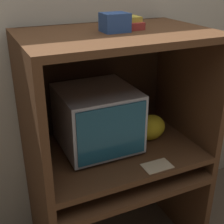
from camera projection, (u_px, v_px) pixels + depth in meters
wall_back at (90, 47)px, 2.00m from camera, size 6.00×0.06×2.60m
desk_base at (119, 199)px, 2.00m from camera, size 1.02×0.70×0.64m
desk_monitor_shelf at (116, 152)px, 1.91m from camera, size 1.02×0.68×0.12m
hutch_upper at (114, 74)px, 1.73m from camera, size 1.02×0.68×0.70m
crt_monitor at (97, 118)px, 1.83m from camera, size 0.43×0.44×0.37m
keyboard at (118, 180)px, 1.79m from camera, size 0.45×0.16×0.03m
mouse at (158, 167)px, 1.90m from camera, size 0.06×0.04×0.03m
snack_bag at (150, 127)px, 1.96m from camera, size 0.20×0.15×0.16m
book_stack at (125, 23)px, 1.64m from camera, size 0.17×0.13×0.06m
paper_card at (157, 166)px, 1.72m from camera, size 0.16×0.10×0.00m
storage_box at (115, 22)px, 1.57m from camera, size 0.13×0.11×0.09m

